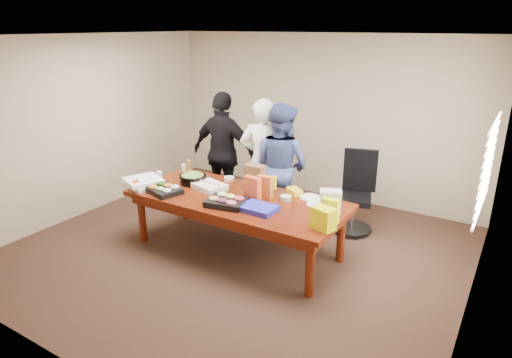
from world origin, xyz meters
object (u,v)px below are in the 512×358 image
Objects in this scene: salad_bowl at (193,179)px; person_center at (263,161)px; conference_table at (237,224)px; sheet_cake at (210,186)px; office_chair at (353,195)px; person_right at (281,166)px.

person_center is at bearing 57.09° from salad_bowl.
sheet_cake is (-0.47, 0.06, 0.41)m from conference_table.
office_chair reaches higher than sheet_cake.
salad_bowl reaches higher than conference_table.
person_right is 4.32× the size of sheet_cake.
office_chair is 0.62× the size of person_right.
office_chair reaches higher than conference_table.
salad_bowl is at bearing 171.12° from conference_table.
person_right is (0.09, 1.01, 0.53)m from conference_table.
person_center is 0.32m from person_right.
sheet_cake is (-0.24, -0.96, -0.14)m from person_center.
office_chair reaches higher than salad_bowl.
salad_bowl is at bearing -164.50° from office_chair.
person_center reaches higher than conference_table.
person_right is at bearing 85.16° from conference_table.
conference_table is at bearing -145.90° from office_chair.
person_center is at bearing 5.93° from person_right.
conference_table is 6.67× the size of sheet_cake.
person_center reaches higher than salad_bowl.
conference_table is 7.70× the size of salad_bowl.
salad_bowl is (-0.34, 0.06, 0.02)m from sheet_cake.
person_center reaches higher than sheet_cake.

